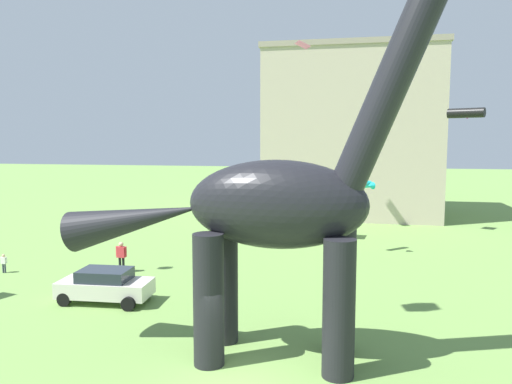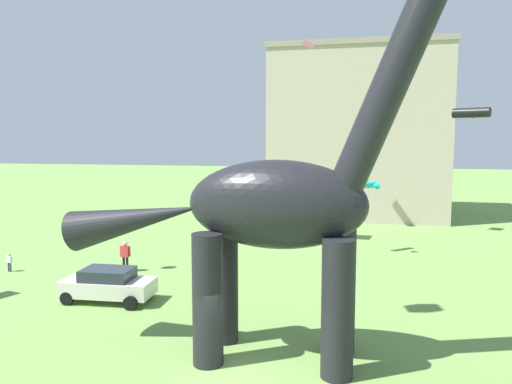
{
  "view_description": "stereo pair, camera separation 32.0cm",
  "coord_description": "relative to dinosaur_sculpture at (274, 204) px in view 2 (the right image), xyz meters",
  "views": [
    {
      "loc": [
        3.39,
        -13.6,
        7.48
      ],
      "look_at": [
        -0.05,
        3.45,
        5.62
      ],
      "focal_mm": 34.45,
      "sensor_mm": 36.0,
      "label": 1
    },
    {
      "loc": [
        3.71,
        -13.53,
        7.48
      ],
      "look_at": [
        -0.05,
        3.45,
        5.62
      ],
      "focal_mm": 34.45,
      "sensor_mm": 36.0,
      "label": 2
    }
  ],
  "objects": [
    {
      "name": "person_photographer",
      "position": [
        -16.67,
        7.59,
        -4.68
      ],
      "size": [
        0.4,
        0.18,
        1.07
      ],
      "rotation": [
        0.0,
        0.0,
        0.09
      ],
      "color": "#2D3347",
      "rests_on": "ground_plane"
    },
    {
      "name": "parked_sedan_left",
      "position": [
        -8.58,
        4.13,
        -4.52
      ],
      "size": [
        4.3,
        2.04,
        1.55
      ],
      "rotation": [
        0.0,
        0.0,
        0.06
      ],
      "color": "silver",
      "rests_on": "ground_plane"
    },
    {
      "name": "kite_apex",
      "position": [
        0.08,
        20.35,
        -0.62
      ],
      "size": [
        1.48,
        1.9,
        0.45
      ],
      "color": "white"
    },
    {
      "name": "kite_trailing",
      "position": [
        5.67,
        23.02,
        8.92
      ],
      "size": [
        1.43,
        1.55,
        1.53
      ],
      "color": "black"
    },
    {
      "name": "kite_far_left",
      "position": [
        -1.62,
        23.22,
        9.52
      ],
      "size": [
        1.42,
        1.65,
        0.43
      ],
      "color": "pink"
    },
    {
      "name": "kite_near_high",
      "position": [
        8.87,
        14.31,
        3.67
      ],
      "size": [
        2.04,
        2.07,
        0.59
      ],
      "color": "black"
    },
    {
      "name": "background_building_block",
      "position": [
        2.15,
        34.58,
        2.81
      ],
      "size": [
        16.61,
        12.68,
        16.24
      ],
      "color": "#B7A893",
      "rests_on": "ground_plane"
    },
    {
      "name": "person_near_flyer",
      "position": [
        -10.24,
        9.04,
        -4.27
      ],
      "size": [
        0.65,
        0.29,
        1.74
      ],
      "rotation": [
        0.0,
        0.0,
        3.62
      ],
      "color": "black",
      "rests_on": "ground_plane"
    },
    {
      "name": "kite_drifting",
      "position": [
        3.12,
        16.58,
        -0.8
      ],
      "size": [
        1.68,
        1.71,
        0.48
      ],
      "color": "#19B2B7"
    },
    {
      "name": "dinosaur_sculpture",
      "position": [
        0.0,
        0.0,
        0.0
      ],
      "size": [
        14.09,
        2.99,
        14.73
      ],
      "rotation": [
        0.0,
        0.0,
        -0.23
      ],
      "color": "black",
      "rests_on": "ground_plane"
    }
  ]
}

